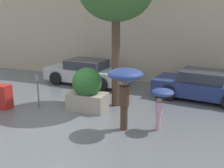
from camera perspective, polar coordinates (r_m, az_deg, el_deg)
ground_plane at (r=9.41m, az=-9.73°, el=-7.92°), size 40.00×40.00×0.00m
building_facade at (r=14.61m, az=3.37°, el=12.49°), size 18.00×0.30×6.00m
planter_box at (r=10.28m, az=-5.05°, el=-1.11°), size 1.41×1.09×1.60m
person_adult at (r=8.25m, az=2.70°, el=0.57°), size 1.05×1.05×1.96m
person_child at (r=8.55m, az=10.07°, el=-2.66°), size 0.69×0.69×1.33m
parked_car_near at (r=14.04m, az=-5.14°, el=2.35°), size 4.25×2.13×1.21m
parked_car_far at (r=12.12m, az=17.90°, el=-0.36°), size 4.06×2.23×1.21m
parking_meter at (r=10.89m, az=-14.89°, el=-0.08°), size 0.14×0.14×1.24m
newspaper_box at (r=11.26m, az=-21.13°, el=-2.45°), size 0.50×0.44×0.90m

